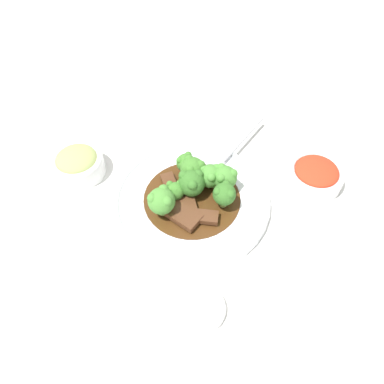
% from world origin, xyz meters
% --- Properties ---
extents(ground_plane, '(4.00, 4.00, 0.00)m').
position_xyz_m(ground_plane, '(0.00, 0.00, 0.00)').
color(ground_plane, white).
extents(main_plate, '(0.30, 0.30, 0.02)m').
position_xyz_m(main_plate, '(0.00, 0.00, 0.01)').
color(main_plate, white).
rests_on(main_plate, ground_plane).
extents(beef_strip_0, '(0.05, 0.04, 0.01)m').
position_xyz_m(beef_strip_0, '(0.02, -0.01, 0.02)').
color(beef_strip_0, '#56331E').
rests_on(beef_strip_0, main_plate).
extents(beef_strip_1, '(0.07, 0.07, 0.01)m').
position_xyz_m(beef_strip_1, '(0.05, -0.02, 0.03)').
color(beef_strip_1, '#56331E').
rests_on(beef_strip_1, main_plate).
extents(beef_strip_2, '(0.04, 0.06, 0.01)m').
position_xyz_m(beef_strip_2, '(0.05, 0.02, 0.02)').
color(beef_strip_2, '#56331E').
rests_on(beef_strip_2, main_plate).
extents(beef_strip_3, '(0.06, 0.04, 0.01)m').
position_xyz_m(beef_strip_3, '(-0.03, -0.04, 0.02)').
color(beef_strip_3, '#56331E').
rests_on(beef_strip_3, main_plate).
extents(broccoli_floret_0, '(0.05, 0.05, 0.05)m').
position_xyz_m(broccoli_floret_0, '(-0.03, 0.04, 0.05)').
color(broccoli_floret_0, '#8EB756').
rests_on(broccoli_floret_0, main_plate).
extents(broccoli_floret_1, '(0.04, 0.04, 0.04)m').
position_xyz_m(broccoli_floret_1, '(-0.07, -0.01, 0.04)').
color(broccoli_floret_1, '#7FA84C').
rests_on(broccoli_floret_1, main_plate).
extents(broccoli_floret_2, '(0.05, 0.05, 0.05)m').
position_xyz_m(broccoli_floret_2, '(-0.02, 0.06, 0.05)').
color(broccoli_floret_2, '#7FA84C').
rests_on(broccoli_floret_2, main_plate).
extents(broccoli_floret_3, '(0.05, 0.05, 0.06)m').
position_xyz_m(broccoli_floret_3, '(-0.01, -0.00, 0.05)').
color(broccoli_floret_3, '#7FA84C').
rests_on(broccoli_floret_3, main_plate).
extents(broccoli_floret_4, '(0.04, 0.04, 0.05)m').
position_xyz_m(broccoli_floret_4, '(0.02, 0.06, 0.05)').
color(broccoli_floret_4, '#7FA84C').
rests_on(broccoli_floret_4, main_plate).
extents(broccoli_floret_5, '(0.05, 0.05, 0.06)m').
position_xyz_m(broccoli_floret_5, '(-0.04, 0.01, 0.05)').
color(broccoli_floret_5, '#8EB756').
rests_on(broccoli_floret_5, main_plate).
extents(broccoli_floret_6, '(0.03, 0.03, 0.04)m').
position_xyz_m(broccoli_floret_6, '(-0.00, -0.03, 0.04)').
color(broccoli_floret_6, '#8EB756').
rests_on(broccoli_floret_6, main_plate).
extents(broccoli_floret_7, '(0.05, 0.05, 0.06)m').
position_xyz_m(broccoli_floret_7, '(0.03, -0.06, 0.06)').
color(broccoli_floret_7, '#8EB756').
rests_on(broccoli_floret_7, main_plate).
extents(serving_spoon, '(0.19, 0.17, 0.01)m').
position_xyz_m(serving_spoon, '(-0.07, 0.06, 0.03)').
color(serving_spoon, '#B7B7BC').
rests_on(serving_spoon, main_plate).
extents(side_bowl_kimchi, '(0.11, 0.11, 0.05)m').
position_xyz_m(side_bowl_kimchi, '(-0.03, 0.25, 0.02)').
color(side_bowl_kimchi, white).
rests_on(side_bowl_kimchi, ground_plane).
extents(side_bowl_appetizer, '(0.11, 0.11, 0.05)m').
position_xyz_m(side_bowl_appetizer, '(-0.10, -0.22, 0.03)').
color(side_bowl_appetizer, white).
rests_on(side_bowl_appetizer, ground_plane).
extents(sauce_dish, '(0.08, 0.08, 0.01)m').
position_xyz_m(sauce_dish, '(0.22, -0.01, 0.01)').
color(sauce_dish, white).
rests_on(sauce_dish, ground_plane).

